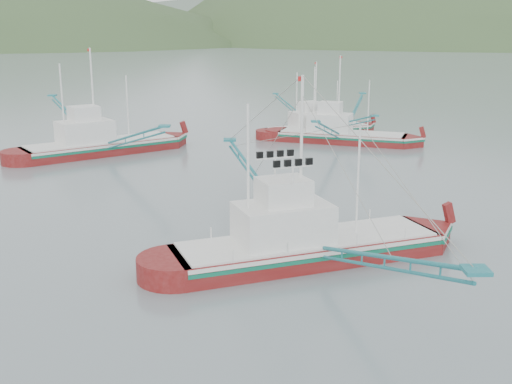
{
  "coord_description": "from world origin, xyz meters",
  "views": [
    {
      "loc": [
        -0.55,
        -32.28,
        13.39
      ],
      "look_at": [
        0.0,
        6.0,
        3.2
      ],
      "focal_mm": 45.0,
      "sensor_mm": 36.0,
      "label": 1
    }
  ],
  "objects_px": {
    "main_boat": "(306,223)",
    "bg_boat_right": "(341,125)",
    "bg_boat_far": "(317,119)",
    "bg_boat_left": "(99,130)"
  },
  "relations": [
    {
      "from": "bg_boat_far",
      "to": "bg_boat_right",
      "type": "relative_size",
      "value": 0.89
    },
    {
      "from": "bg_boat_far",
      "to": "bg_boat_left",
      "type": "bearing_deg",
      "value": -178.59
    },
    {
      "from": "main_boat",
      "to": "bg_boat_right",
      "type": "height_order",
      "value": "main_boat"
    },
    {
      "from": "bg_boat_left",
      "to": "bg_boat_right",
      "type": "distance_m",
      "value": 26.8
    },
    {
      "from": "main_boat",
      "to": "bg_boat_right",
      "type": "distance_m",
      "value": 38.12
    },
    {
      "from": "bg_boat_far",
      "to": "bg_boat_left",
      "type": "xyz_separation_m",
      "value": [
        -23.93,
        -11.28,
        0.57
      ]
    },
    {
      "from": "bg_boat_far",
      "to": "bg_boat_left",
      "type": "height_order",
      "value": "bg_boat_left"
    },
    {
      "from": "main_boat",
      "to": "bg_boat_left",
      "type": "distance_m",
      "value": 36.41
    },
    {
      "from": "bg_boat_far",
      "to": "main_boat",
      "type": "bearing_deg",
      "value": -120.85
    },
    {
      "from": "main_boat",
      "to": "bg_boat_right",
      "type": "xyz_separation_m",
      "value": [
        7.39,
        37.39,
        -0.22
      ]
    }
  ]
}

